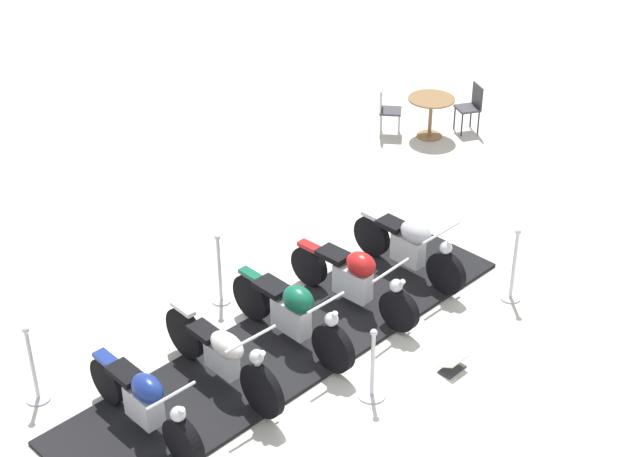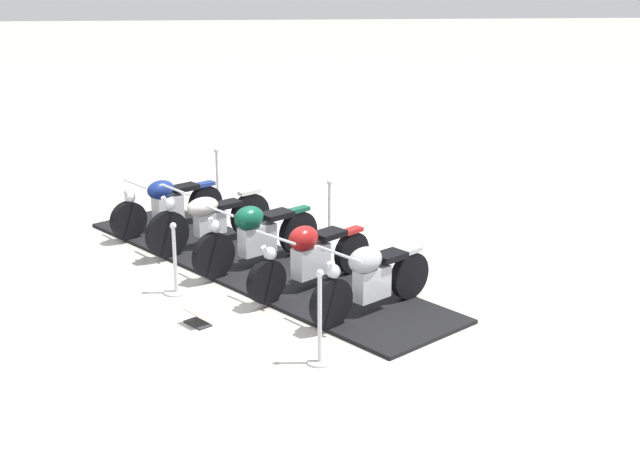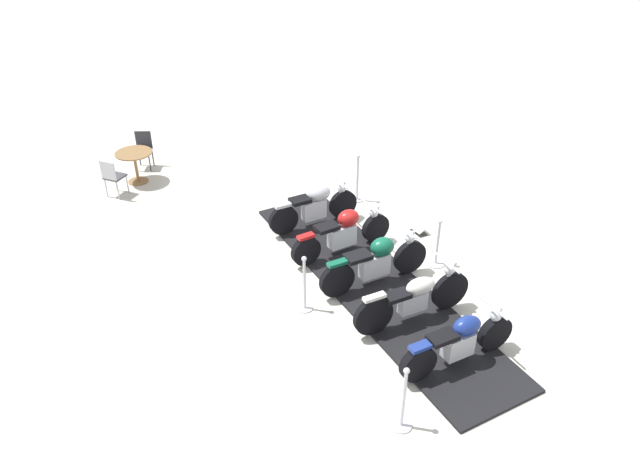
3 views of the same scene
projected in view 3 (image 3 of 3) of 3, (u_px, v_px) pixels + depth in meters
name	position (u px, v px, depth m)	size (l,w,h in m)	color
ground_plane	(373.00, 285.00, 11.29)	(80.00, 80.00, 0.00)	beige
display_platform	(373.00, 284.00, 11.28)	(6.90, 1.61, 0.05)	black
motorcycle_navy	(460.00, 341.00, 9.29)	(1.73, 1.38, 0.89)	black
motorcycle_cream	(415.00, 297.00, 10.16)	(1.86, 1.41, 1.03)	black
motorcycle_forest	(376.00, 261.00, 11.02)	(1.83, 1.46, 0.98)	black
motorcycle_maroon	(344.00, 232.00, 11.92)	(1.76, 1.57, 0.91)	black
motorcycle_chrome	(315.00, 205.00, 12.79)	(1.68, 1.37, 0.94)	black
stanchion_right_rear	(357.00, 184.00, 13.85)	(0.29, 0.29, 1.15)	silver
stanchion_left_mid	(305.00, 290.00, 10.50)	(0.28, 0.28, 1.11)	silver
stanchion_right_mid	(437.00, 251.00, 11.72)	(0.35, 0.35, 1.01)	silver
stanchion_left_front	(403.00, 407.00, 8.32)	(0.30, 0.30, 1.10)	silver
info_placard	(419.00, 230.00, 12.82)	(0.39, 0.40, 0.20)	#333338
cafe_table	(135.00, 160.00, 14.54)	(0.87, 0.87, 0.78)	olive
cafe_chair_near_table	(143.00, 147.00, 15.27)	(0.47, 0.47, 0.92)	#2D2D33
cafe_chair_across_table	(113.00, 176.00, 13.92)	(0.48, 0.48, 0.94)	#B7B7BC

